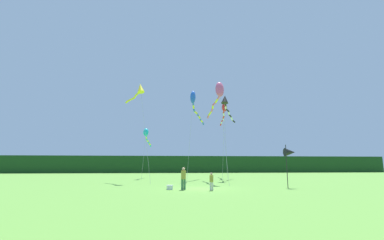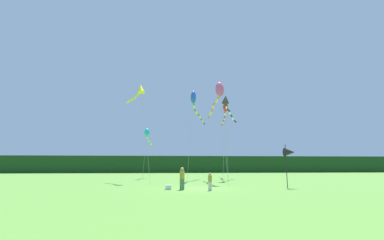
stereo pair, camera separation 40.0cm
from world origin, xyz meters
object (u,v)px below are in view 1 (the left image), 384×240
kite_cyan (146,135)px  kite_blue (194,102)px  kite_red (224,111)px  person_adult (183,177)px  kite_yellow (139,90)px  banner_flag_pole (290,153)px  kite_black (226,103)px  cooler_box (170,187)px  kite_rainbow (218,94)px  person_child (211,181)px

kite_cyan → kite_blue: bearing=-41.1°
kite_red → person_adult: bearing=-112.6°
kite_yellow → kite_blue: 7.01m
banner_flag_pole → kite_black: size_ratio=0.33×
kite_black → cooler_box: bearing=-121.5°
kite_blue → kite_black: bearing=9.4°
kite_red → kite_rainbow: (-2.94, -10.07, -0.23)m
cooler_box → kite_red: (8.28, 17.12, 9.63)m
person_adult → banner_flag_pole: (8.97, 0.93, 1.93)m
person_child → kite_yellow: bearing=122.7°
person_child → kite_blue: kite_blue is taller
person_adult → cooler_box: size_ratio=3.69×
person_adult → person_child: (2.00, -0.77, -0.21)m
banner_flag_pole → person_adult: bearing=-174.1°
kite_black → kite_rainbow: (-2.03, -4.96, -0.15)m
person_adult → kite_rainbow: size_ratio=0.15×
kite_black → person_child: bearing=-108.4°
person_child → kite_rainbow: bearing=74.0°
kite_black → kite_cyan: kite_black is taller
kite_rainbow → person_adult: bearing=-120.5°
person_adult → kite_rainbow: 12.13m
kite_blue → kite_cyan: size_ratio=1.57×
banner_flag_pole → kite_yellow: kite_yellow is taller
banner_flag_pole → kite_red: kite_red is taller
kite_blue → kite_cyan: (-6.10, 5.33, -3.55)m
cooler_box → kite_cyan: kite_cyan is taller
person_child → kite_yellow: (-6.38, 9.94, 9.53)m
kite_yellow → kite_cyan: 8.85m
kite_blue → kite_cyan: kite_blue is taller
person_adult → kite_red: (7.26, 17.41, 8.87)m
kite_blue → kite_rainbow: 4.78m
banner_flag_pole → kite_cyan: (-12.91, 16.00, 3.16)m
person_adult → kite_blue: bearing=79.4°
person_child → kite_black: kite_black is taller
person_adult → kite_cyan: size_ratio=0.24×
cooler_box → banner_flag_pole: 10.37m
kite_red → kite_blue: kite_blue is taller
person_child → kite_red: bearing=73.9°
person_adult → kite_rainbow: kite_rainbow is taller
banner_flag_pole → kite_red: bearing=95.9°
kite_red → kite_cyan: size_ratio=1.57×
person_child → kite_black: (4.35, 13.07, 8.99)m
banner_flag_pole → kite_yellow: bearing=148.3°
banner_flag_pole → person_child: bearing=-166.3°
person_adult → kite_red: kite_red is taller
cooler_box → kite_cyan: (-2.92, 16.64, 5.85)m
cooler_box → kite_red: bearing=64.2°
cooler_box → person_adult: bearing=-16.0°
cooler_box → kite_red: 21.31m
person_child → banner_flag_pole: banner_flag_pole is taller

